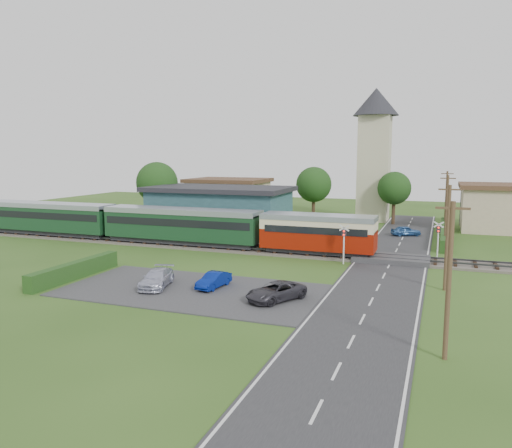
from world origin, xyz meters
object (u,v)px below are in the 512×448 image
(equipment_hut, at_px, (131,221))
(station_building, at_px, (220,210))
(pedestrian_far, at_px, (136,227))
(house_east, at_px, (498,207))
(car_on_road, at_px, (406,231))
(house_west, at_px, (229,197))
(car_park_blue, at_px, (214,280))
(train, at_px, (153,223))
(pedestrian_near, at_px, (254,233))
(church_tower, at_px, (375,145))
(car_park_dark, at_px, (276,291))
(crossing_signal_far, at_px, (438,235))
(car_park_silver, at_px, (157,278))
(crossing_signal_near, at_px, (344,238))

(equipment_hut, xyz_separation_m, station_building, (8.00, 5.79, 0.95))
(pedestrian_far, bearing_deg, house_east, -45.67)
(car_on_road, bearing_deg, station_building, 80.67)
(house_west, bearing_deg, car_on_road, -19.55)
(station_building, distance_m, car_park_blue, 24.13)
(train, bearing_deg, pedestrian_far, 146.18)
(equipment_hut, bearing_deg, car_on_road, 21.05)
(car_park_blue, height_order, pedestrian_near, pedestrian_near)
(equipment_hut, relative_size, train, 0.06)
(church_tower, relative_size, house_west, 1.63)
(church_tower, bearing_deg, house_west, -171.47)
(church_tower, relative_size, house_east, 2.00)
(pedestrian_near, distance_m, pedestrian_far, 13.47)
(house_east, distance_m, car_park_dark, 39.58)
(car_park_blue, distance_m, pedestrian_near, 16.25)
(station_building, distance_m, crossing_signal_far, 24.51)
(station_building, distance_m, house_east, 32.70)
(station_building, distance_m, car_park_silver, 24.03)
(train, height_order, car_park_silver, train)
(crossing_signal_far, height_order, car_on_road, crossing_signal_far)
(church_tower, relative_size, pedestrian_near, 10.79)
(crossing_signal_near, relative_size, car_on_road, 1.03)
(pedestrian_far, bearing_deg, car_on_road, -50.47)
(car_on_road, relative_size, pedestrian_far, 2.03)
(pedestrian_near, bearing_deg, car_park_silver, 85.37)
(crossing_signal_near, height_order, pedestrian_near, crossing_signal_near)
(house_west, xyz_separation_m, pedestrian_near, (11.54, -20.08, -1.53))
(church_tower, height_order, pedestrian_near, church_tower)
(car_park_silver, bearing_deg, station_building, 90.09)
(crossing_signal_near, xyz_separation_m, pedestrian_near, (-9.86, 5.32, -0.88))
(car_on_road, relative_size, car_park_dark, 0.80)
(train, distance_m, pedestrian_near, 10.13)
(car_on_road, xyz_separation_m, pedestrian_near, (-13.66, -11.14, 0.67))
(car_on_road, xyz_separation_m, car_park_blue, (-10.54, -27.07, -0.00))
(church_tower, distance_m, house_east, 17.21)
(equipment_hut, bearing_deg, pedestrian_near, -1.12)
(train, xyz_separation_m, pedestrian_near, (9.66, 2.92, -0.91))
(equipment_hut, xyz_separation_m, car_on_road, (28.20, 10.85, -1.16))
(equipment_hut, height_order, church_tower, church_tower)
(car_park_dark, bearing_deg, car_park_silver, -151.73)
(car_on_road, height_order, pedestrian_far, pedestrian_far)
(car_park_blue, height_order, car_park_silver, car_park_silver)
(car_park_silver, xyz_separation_m, pedestrian_near, (0.57, 17.11, 0.60))
(station_building, height_order, church_tower, church_tower)
(pedestrian_near, relative_size, pedestrian_far, 1.04)
(equipment_hut, bearing_deg, pedestrian_far, -31.10)
(house_west, height_order, car_on_road, house_west)
(equipment_hut, relative_size, house_west, 0.24)
(crossing_signal_far, xyz_separation_m, car_on_road, (-3.40, 11.66, -1.55))
(crossing_signal_far, bearing_deg, crossing_signal_near, -146.31)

